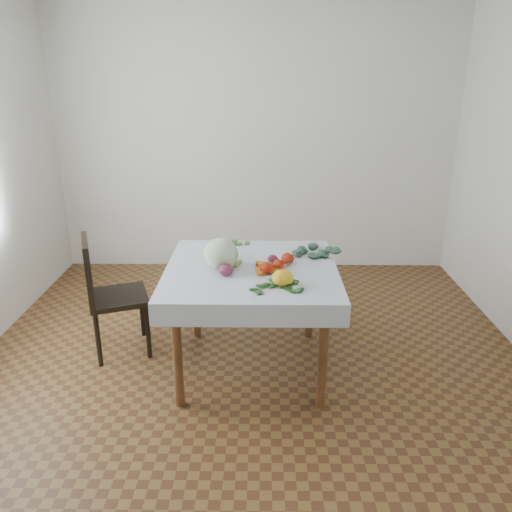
# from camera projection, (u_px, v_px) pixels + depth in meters

# --- Properties ---
(ground) EXTENTS (4.00, 4.00, 0.00)m
(ground) POSITION_uv_depth(u_px,v_px,m) (252.00, 366.00, 3.55)
(ground) COLOR brown
(back_wall) EXTENTS (4.00, 0.04, 2.70)m
(back_wall) POSITION_uv_depth(u_px,v_px,m) (256.00, 138.00, 4.96)
(back_wall) COLOR silver
(back_wall) RESTS_ON ground
(table) EXTENTS (1.00, 1.00, 0.75)m
(table) POSITION_uv_depth(u_px,v_px,m) (251.00, 282.00, 3.32)
(table) COLOR brown
(table) RESTS_ON ground
(tablecloth) EXTENTS (1.12, 1.12, 0.01)m
(tablecloth) POSITION_uv_depth(u_px,v_px,m) (251.00, 268.00, 3.29)
(tablecloth) COLOR white
(tablecloth) RESTS_ON table
(chair) EXTENTS (0.52, 0.52, 0.89)m
(chair) POSITION_uv_depth(u_px,v_px,m) (105.00, 289.00, 3.56)
(chair) COLOR black
(chair) RESTS_ON ground
(cabbage) EXTENTS (0.26, 0.26, 0.20)m
(cabbage) POSITION_uv_depth(u_px,v_px,m) (221.00, 254.00, 3.24)
(cabbage) COLOR beige
(cabbage) RESTS_ON tablecloth
(tomato_a) EXTENTS (0.09, 0.09, 0.06)m
(tomato_a) POSITION_uv_depth(u_px,v_px,m) (228.00, 263.00, 3.29)
(tomato_a) COLOR #AD1D0B
(tomato_a) RESTS_ON tablecloth
(tomato_b) EXTENTS (0.10, 0.10, 0.07)m
(tomato_b) POSITION_uv_depth(u_px,v_px,m) (278.00, 265.00, 3.24)
(tomato_b) COLOR #AD1D0B
(tomato_b) RESTS_ON tablecloth
(tomato_c) EXTENTS (0.10, 0.10, 0.07)m
(tomato_c) POSITION_uv_depth(u_px,v_px,m) (266.00, 268.00, 3.17)
(tomato_c) COLOR #AD1D0B
(tomato_c) RESTS_ON tablecloth
(tomato_d) EXTENTS (0.09, 0.09, 0.07)m
(tomato_d) POSITION_uv_depth(u_px,v_px,m) (288.00, 259.00, 3.34)
(tomato_d) COLOR #AD1D0B
(tomato_d) RESTS_ON tablecloth
(heirloom_back) EXTENTS (0.15, 0.15, 0.09)m
(heirloom_back) POSITION_uv_depth(u_px,v_px,m) (220.00, 252.00, 3.43)
(heirloom_back) COLOR gold
(heirloom_back) RESTS_ON tablecloth
(heirloom_front) EXTENTS (0.14, 0.14, 0.09)m
(heirloom_front) POSITION_uv_depth(u_px,v_px,m) (283.00, 278.00, 3.00)
(heirloom_front) COLOR gold
(heirloom_front) RESTS_ON tablecloth
(onion_a) EXTENTS (0.08, 0.08, 0.06)m
(onion_a) POSITION_uv_depth(u_px,v_px,m) (273.00, 259.00, 3.35)
(onion_a) COLOR #521730
(onion_a) RESTS_ON tablecloth
(onion_b) EXTENTS (0.11, 0.11, 0.08)m
(onion_b) POSITION_uv_depth(u_px,v_px,m) (226.00, 270.00, 3.14)
(onion_b) COLOR #521730
(onion_b) RESTS_ON tablecloth
(tomatillo_cluster) EXTENTS (0.15, 0.09, 0.04)m
(tomatillo_cluster) POSITION_uv_depth(u_px,v_px,m) (230.00, 263.00, 3.30)
(tomatillo_cluster) COLOR #C2D57B
(tomatillo_cluster) RESTS_ON tablecloth
(carrot_bunch) EXTENTS (0.22, 0.21, 0.03)m
(carrot_bunch) POSITION_uv_depth(u_px,v_px,m) (274.00, 268.00, 3.24)
(carrot_bunch) COLOR orange
(carrot_bunch) RESTS_ON tablecloth
(kale_bunch) EXTENTS (0.27, 0.27, 0.04)m
(kale_bunch) POSITION_uv_depth(u_px,v_px,m) (316.00, 251.00, 3.53)
(kale_bunch) COLOR #3A5E46
(kale_bunch) RESTS_ON tablecloth
(basil_bunch) EXTENTS (0.27, 0.23, 0.01)m
(basil_bunch) POSITION_uv_depth(u_px,v_px,m) (276.00, 286.00, 2.99)
(basil_bunch) COLOR #1C4917
(basil_bunch) RESTS_ON tablecloth
(dill_bunch) EXTENTS (0.19, 0.17, 0.02)m
(dill_bunch) POSITION_uv_depth(u_px,v_px,m) (235.00, 243.00, 3.72)
(dill_bunch) COLOR #4D7435
(dill_bunch) RESTS_ON tablecloth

